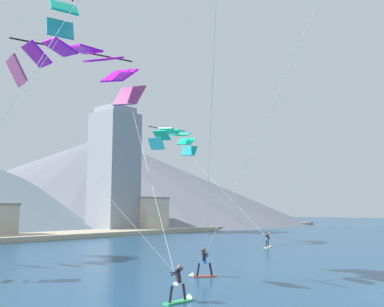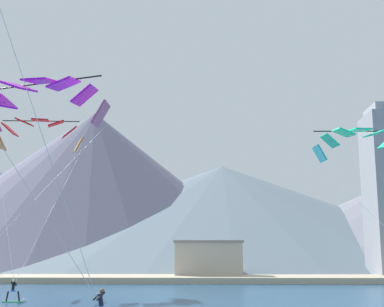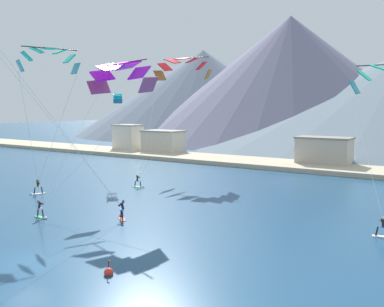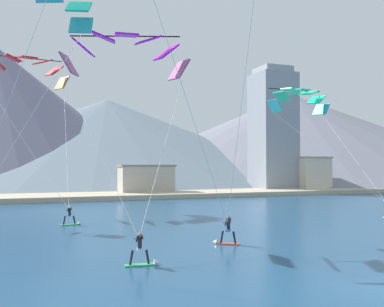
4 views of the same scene
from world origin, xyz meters
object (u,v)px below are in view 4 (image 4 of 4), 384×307
at_px(parafoil_kite_mid_center, 126,50).
at_px(kitesurfer_mid_center, 144,255).
at_px(parafoil_kite_far_right, 299,98).
at_px(kitesurfer_near_lead, 225,235).
at_px(kitesurfer_far_left, 72,219).
at_px(parafoil_kite_far_left, 27,68).

bearing_deg(parafoil_kite_mid_center, kitesurfer_mid_center, -95.90).
bearing_deg(parafoil_kite_far_right, parafoil_kite_mid_center, -150.67).
relative_size(kitesurfer_near_lead, parafoil_kite_mid_center, 0.14).
bearing_deg(kitesurfer_mid_center, kitesurfer_far_left, 97.65).
xyz_separation_m(kitesurfer_near_lead, kitesurfer_far_left, (-8.22, 12.06, -0.11)).
distance_m(kitesurfer_near_lead, kitesurfer_mid_center, 7.15).
relative_size(kitesurfer_far_left, parafoil_kite_mid_center, 0.13).
xyz_separation_m(parafoil_kite_mid_center, parafoil_kite_far_right, (23.75, 13.34, -0.21)).
bearing_deg(parafoil_kite_far_right, kitesurfer_mid_center, -137.39).
bearing_deg(kitesurfer_near_lead, kitesurfer_mid_center, -148.60).
bearing_deg(parafoil_kite_far_right, kitesurfer_far_left, -165.47).
distance_m(kitesurfer_near_lead, parafoil_kite_far_left, 33.26).
relative_size(parafoil_kite_mid_center, parafoil_kite_far_left, 0.77).
height_order(kitesurfer_mid_center, parafoil_kite_mid_center, parafoil_kite_mid_center).
xyz_separation_m(parafoil_kite_mid_center, parafoil_kite_far_left, (-6.85, 21.32, 2.73)).
bearing_deg(kitesurfer_far_left, parafoil_kite_mid_center, -64.19).
height_order(parafoil_kite_far_left, parafoil_kite_far_right, parafoil_kite_far_left).
height_order(kitesurfer_mid_center, kitesurfer_far_left, kitesurfer_mid_center).
height_order(kitesurfer_far_left, parafoil_kite_mid_center, parafoil_kite_mid_center).
height_order(kitesurfer_far_left, parafoil_kite_far_left, parafoil_kite_far_left).
bearing_deg(parafoil_kite_far_left, kitesurfer_far_left, -75.87).
xyz_separation_m(kitesurfer_mid_center, parafoil_kite_far_right, (24.72, 22.74, 12.46)).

